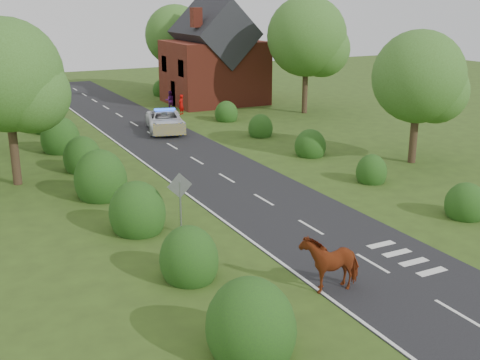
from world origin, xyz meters
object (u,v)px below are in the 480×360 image
pedestrian_red (181,105)px  pedestrian_purple (170,100)px  road_sign (180,194)px  cow (330,265)px  police_van (165,121)px

pedestrian_red → pedestrian_purple: (-0.03, 2.51, -0.02)m
road_sign → cow: size_ratio=1.16×
pedestrian_red → pedestrian_purple: size_ratio=1.02×
cow → pedestrian_purple: pedestrian_purple is taller
cow → pedestrian_red: (7.07, 30.75, 0.04)m
police_van → pedestrian_purple: (3.38, 7.94, 0.05)m
road_sign → police_van: (6.25, 18.58, -0.91)m
police_van → pedestrian_red: bearing=72.1°
cow → pedestrian_red: 31.55m
pedestrian_red → cow: bearing=39.2°
road_sign → cow: road_sign is taller
pedestrian_red → pedestrian_purple: pedestrian_red is taller
cow → road_sign: bearing=-154.1°
cow → police_van: police_van is taller
road_sign → pedestrian_purple: bearing=70.1°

